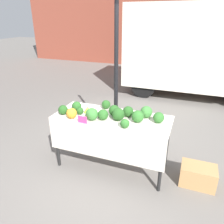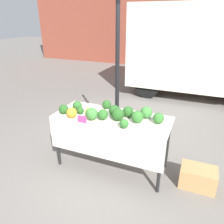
# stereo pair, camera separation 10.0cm
# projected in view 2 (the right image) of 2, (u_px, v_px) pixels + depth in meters

# --- Properties ---
(ground_plane) EXTENTS (40.00, 40.00, 0.00)m
(ground_plane) POSITION_uv_depth(u_px,v_px,m) (112.00, 165.00, 3.73)
(ground_plane) COLOR slate
(building_facade) EXTENTS (16.00, 0.60, 5.67)m
(building_facade) POSITION_uv_depth(u_px,v_px,m) (185.00, 4.00, 9.79)
(building_facade) COLOR brown
(building_facade) RESTS_ON ground_plane
(tent_pole) EXTENTS (0.07, 0.07, 2.66)m
(tent_pole) POSITION_uv_depth(u_px,v_px,m) (117.00, 80.00, 3.76)
(tent_pole) COLOR black
(tent_pole) RESTS_ON ground_plane
(parked_truck) EXTENTS (4.21, 1.90, 2.69)m
(parked_truck) POSITION_uv_depth(u_px,v_px,m) (198.00, 50.00, 6.50)
(parked_truck) COLOR silver
(parked_truck) RESTS_ON ground_plane
(market_table) EXTENTS (1.80, 0.74, 0.91)m
(market_table) POSITION_uv_depth(u_px,v_px,m) (110.00, 126.00, 3.36)
(market_table) COLOR beige
(market_table) RESTS_ON ground_plane
(orange_cauliflower) EXTENTS (0.16, 0.16, 0.16)m
(orange_cauliflower) POSITION_uv_depth(u_px,v_px,m) (72.00, 113.00, 3.30)
(orange_cauliflower) COLOR orange
(orange_cauliflower) RESTS_ON market_table
(romanesco_head) EXTENTS (0.13, 0.13, 0.10)m
(romanesco_head) POSITION_uv_depth(u_px,v_px,m) (88.00, 109.00, 3.50)
(romanesco_head) COLOR #93B238
(romanesco_head) RESTS_ON market_table
(broccoli_head_0) EXTENTS (0.15, 0.15, 0.15)m
(broccoli_head_0) POSITION_uv_depth(u_px,v_px,m) (77.00, 106.00, 3.57)
(broccoli_head_0) COLOR #285B23
(broccoli_head_0) RESTS_ON market_table
(broccoli_head_1) EXTENTS (0.18, 0.18, 0.18)m
(broccoli_head_1) POSITION_uv_depth(u_px,v_px,m) (137.00, 117.00, 3.15)
(broccoli_head_1) COLOR #2D6628
(broccoli_head_1) RESTS_ON market_table
(broccoli_head_2) EXTENTS (0.15, 0.15, 0.15)m
(broccoli_head_2) POSITION_uv_depth(u_px,v_px,m) (107.00, 104.00, 3.63)
(broccoli_head_2) COLOR #23511E
(broccoli_head_2) RESTS_ON market_table
(broccoli_head_3) EXTENTS (0.12, 0.12, 0.12)m
(broccoli_head_3) POSITION_uv_depth(u_px,v_px,m) (80.00, 110.00, 3.44)
(broccoli_head_3) COLOR #23511E
(broccoli_head_3) RESTS_ON market_table
(broccoli_head_4) EXTENTS (0.19, 0.19, 0.19)m
(broccoli_head_4) POSITION_uv_depth(u_px,v_px,m) (92.00, 114.00, 3.23)
(broccoli_head_4) COLOR #387533
(broccoli_head_4) RESTS_ON market_table
(broccoli_head_5) EXTENTS (0.13, 0.13, 0.13)m
(broccoli_head_5) POSITION_uv_depth(u_px,v_px,m) (124.00, 124.00, 3.00)
(broccoli_head_5) COLOR #2D6628
(broccoli_head_5) RESTS_ON market_table
(broccoli_head_6) EXTENTS (0.17, 0.17, 0.17)m
(broccoli_head_6) POSITION_uv_depth(u_px,v_px,m) (114.00, 111.00, 3.36)
(broccoli_head_6) COLOR #23511E
(broccoli_head_6) RESTS_ON market_table
(broccoli_head_7) EXTENTS (0.16, 0.16, 0.16)m
(broccoli_head_7) POSITION_uv_depth(u_px,v_px,m) (103.00, 115.00, 3.24)
(broccoli_head_7) COLOR #285B23
(broccoli_head_7) RESTS_ON market_table
(broccoli_head_8) EXTENTS (0.17, 0.17, 0.17)m
(broccoli_head_8) POSITION_uv_depth(u_px,v_px,m) (128.00, 112.00, 3.33)
(broccoli_head_8) COLOR #23511E
(broccoli_head_8) RESTS_ON market_table
(broccoli_head_9) EXTENTS (0.16, 0.16, 0.16)m
(broccoli_head_9) POSITION_uv_depth(u_px,v_px,m) (158.00, 118.00, 3.12)
(broccoli_head_9) COLOR #2D6628
(broccoli_head_9) RESTS_ON market_table
(broccoli_head_10) EXTENTS (0.19, 0.19, 0.19)m
(broccoli_head_10) POSITION_uv_depth(u_px,v_px,m) (118.00, 114.00, 3.21)
(broccoli_head_10) COLOR #23511E
(broccoli_head_10) RESTS_ON market_table
(broccoli_head_11) EXTENTS (0.15, 0.15, 0.15)m
(broccoli_head_11) POSITION_uv_depth(u_px,v_px,m) (64.00, 109.00, 3.44)
(broccoli_head_11) COLOR #23511E
(broccoli_head_11) RESTS_ON market_table
(broccoli_head_12) EXTENTS (0.18, 0.18, 0.18)m
(broccoli_head_12) POSITION_uv_depth(u_px,v_px,m) (146.00, 112.00, 3.29)
(broccoli_head_12) COLOR #387533
(broccoli_head_12) RESTS_ON market_table
(price_sign) EXTENTS (0.14, 0.01, 0.11)m
(price_sign) POSITION_uv_depth(u_px,v_px,m) (82.00, 119.00, 3.15)
(price_sign) COLOR #E53D84
(price_sign) RESTS_ON market_table
(produce_crate) EXTENTS (0.51, 0.33, 0.31)m
(produce_crate) POSITION_uv_depth(u_px,v_px,m) (198.00, 177.00, 3.21)
(produce_crate) COLOR tan
(produce_crate) RESTS_ON ground_plane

